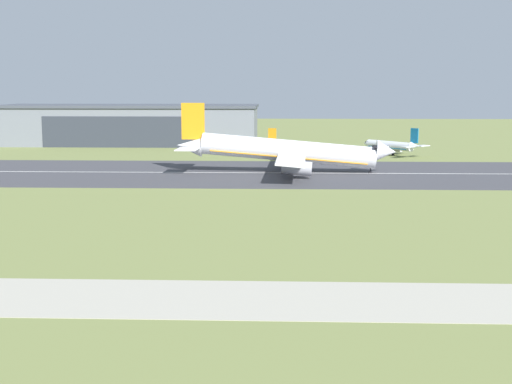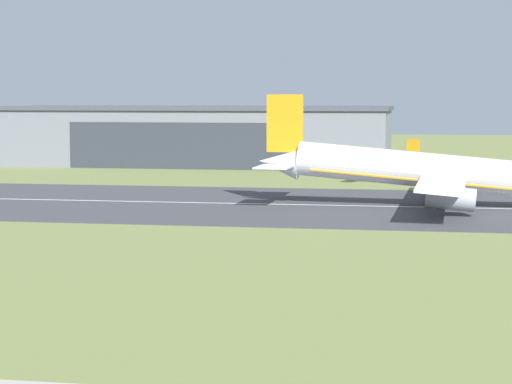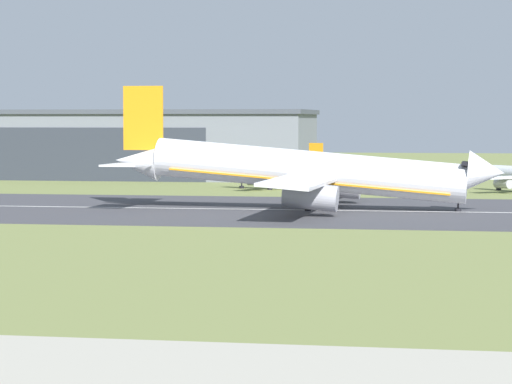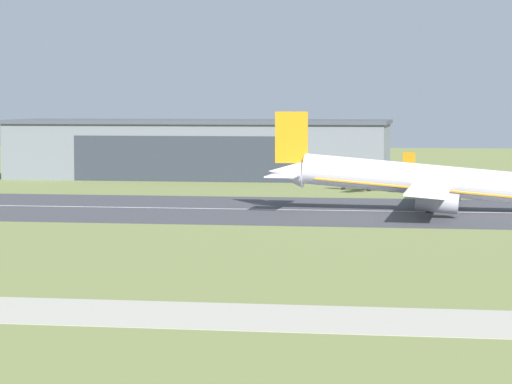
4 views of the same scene
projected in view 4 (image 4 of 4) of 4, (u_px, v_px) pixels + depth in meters
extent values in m
plane|color=olive|center=(119.00, 258.00, 138.98)|extent=(693.99, 693.99, 0.00)
cube|color=#3D3D42|center=(225.00, 209.00, 202.72)|extent=(453.99, 52.47, 0.06)
cube|color=silver|center=(225.00, 209.00, 202.71)|extent=(408.59, 0.70, 0.01)
cube|color=#A8A393|center=(7.00, 310.00, 104.11)|extent=(340.49, 12.66, 0.05)
cube|color=slate|center=(200.00, 151.00, 285.87)|extent=(88.23, 27.15, 12.90)
cube|color=#424751|center=(200.00, 122.00, 285.36)|extent=(89.23, 28.15, 0.90)
cube|color=#2D333D|center=(187.00, 159.00, 272.55)|extent=(52.94, 0.12, 10.32)
cylinder|color=white|center=(427.00, 180.00, 198.29)|extent=(41.34, 6.08, 8.34)
cone|color=white|center=(286.00, 173.00, 202.59)|extent=(6.53, 4.71, 5.03)
cube|color=orange|center=(427.00, 188.00, 198.39)|extent=(36.86, 5.71, 3.17)
cube|color=white|center=(429.00, 191.00, 184.76)|extent=(6.75, 22.53, 0.90)
cylinder|color=#A8A8B2|center=(437.00, 202.00, 186.42)|extent=(6.88, 3.30, 3.65)
cube|color=white|center=(436.00, 180.00, 211.64)|extent=(6.75, 22.53, 0.90)
cylinder|color=#A8A8B2|center=(443.00, 191.00, 209.79)|extent=(6.88, 3.30, 3.65)
cube|color=orange|center=(291.00, 137.00, 201.98)|extent=(5.51, 0.42, 8.60)
cube|color=white|center=(283.00, 176.00, 196.24)|extent=(5.00, 7.85, 0.24)
cube|color=white|center=(295.00, 171.00, 208.77)|extent=(5.00, 7.85, 0.24)
cylinder|color=black|center=(428.00, 205.00, 195.54)|extent=(0.24, 0.24, 2.66)
cylinder|color=black|center=(428.00, 212.00, 195.62)|extent=(0.84, 0.84, 0.44)
cylinder|color=black|center=(430.00, 202.00, 201.49)|extent=(0.24, 0.24, 2.66)
cylinder|color=black|center=(430.00, 208.00, 201.57)|extent=(0.84, 0.84, 0.44)
cylinder|color=silver|center=(371.00, 176.00, 245.04)|extent=(14.40, 6.72, 2.28)
cone|color=silver|center=(334.00, 175.00, 248.86)|extent=(2.67, 2.82, 2.28)
cone|color=silver|center=(411.00, 175.00, 241.03)|extent=(3.25, 2.82, 2.06)
cube|color=black|center=(339.00, 173.00, 248.30)|extent=(1.66, 2.19, 0.44)
cube|color=orange|center=(371.00, 179.00, 245.08)|extent=(13.00, 6.16, 0.20)
cube|color=silver|center=(379.00, 177.00, 249.65)|extent=(4.65, 8.14, 0.40)
cylinder|color=#A8A8B2|center=(376.00, 182.00, 249.39)|extent=(3.26, 2.28, 1.42)
cube|color=silver|center=(360.00, 180.00, 240.75)|extent=(4.65, 8.14, 0.40)
cylinder|color=#A8A8B2|center=(359.00, 184.00, 241.58)|extent=(3.26, 2.28, 1.42)
cube|color=orange|center=(409.00, 162.00, 241.02)|extent=(2.45, 1.05, 3.88)
cube|color=silver|center=(416.00, 175.00, 243.59)|extent=(3.17, 4.00, 0.24)
cube|color=silver|center=(406.00, 177.00, 238.48)|extent=(3.17, 4.00, 0.24)
cylinder|color=black|center=(344.00, 185.00, 247.97)|extent=(0.24, 0.24, 1.77)
cylinder|color=black|center=(344.00, 189.00, 248.02)|extent=(0.84, 0.84, 0.44)
cylinder|color=black|center=(374.00, 186.00, 246.30)|extent=(0.24, 0.24, 1.77)
cylinder|color=black|center=(374.00, 189.00, 246.35)|extent=(0.84, 0.84, 0.44)
cylinder|color=black|center=(369.00, 187.00, 243.88)|extent=(0.24, 0.24, 1.77)
cylinder|color=black|center=(369.00, 190.00, 243.93)|extent=(0.84, 0.84, 0.44)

